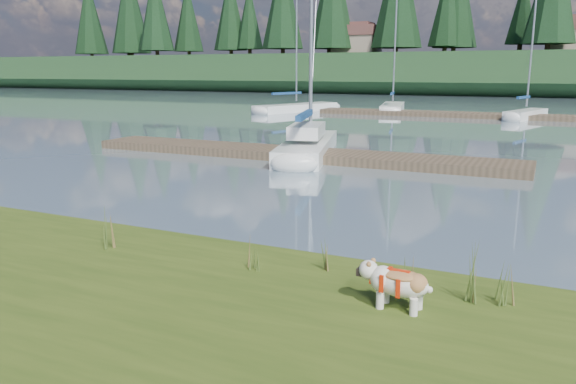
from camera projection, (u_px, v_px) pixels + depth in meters
The scene contains 21 objects.
ground at pixel (480, 118), 37.03m from camera, with size 200.00×200.00×0.00m, color gray.
ridge at pixel (521, 74), 74.52m from camera, with size 200.00×20.00×5.00m, color #19341A.
bulldog at pixel (398, 282), 6.52m from camera, with size 0.88×0.41×0.53m.
sailboat_main at pixel (310, 142), 21.25m from camera, with size 3.59×7.92×11.33m.
dock_near at pixel (292, 154), 20.09m from camera, with size 16.00×2.00×0.30m, color #4C3D2C.
dock_far at pixel (513, 116), 36.17m from camera, with size 26.00×2.20×0.30m, color #4C3D2C.
sailboat_bg_0 at pixel (303, 107), 42.92m from camera, with size 4.43×8.70×12.43m.
sailboat_bg_1 at pixel (393, 107), 43.04m from camera, with size 2.98×7.68×11.29m.
sailboat_bg_2 at pixel (529, 113), 36.39m from camera, with size 2.69×5.83×8.88m.
weed_0 at pixel (253, 256), 7.78m from camera, with size 0.17×0.14×0.52m.
weed_1 at pixel (324, 254), 7.83m from camera, with size 0.17×0.14×0.52m.
weed_2 at pixel (470, 276), 6.72m from camera, with size 0.17×0.14×0.77m.
weed_3 at pixel (106, 231), 8.75m from camera, with size 0.17×0.14×0.65m.
weed_4 at pixel (409, 278), 6.97m from camera, with size 0.17×0.14×0.50m.
weed_5 at pixel (505, 284), 6.65m from camera, with size 0.17×0.14×0.60m.
mud_lip at pixel (243, 261), 9.07m from camera, with size 60.00×0.50×0.14m, color #33281C.
conifer_0 at pixel (155, 9), 89.91m from camera, with size 5.72×5.72×14.15m.
conifer_1 at pixel (249, 16), 87.50m from camera, with size 4.40×4.40×11.30m.
conifer_3 at pixel (447, 4), 75.82m from camera, with size 4.84×4.84×12.25m.
house_0 at pixel (357, 40), 79.98m from camera, with size 6.30×5.30×4.65m.
house_1 at pixel (576, 35), 69.23m from camera, with size 6.30×5.30×4.65m.
Camera 1 is at (4.33, -9.10, 3.09)m, focal length 35.00 mm.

